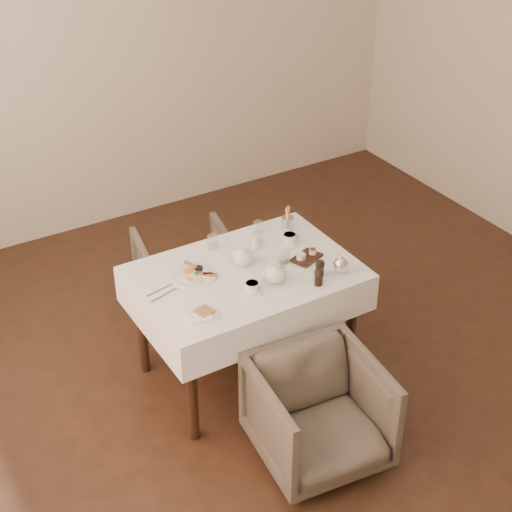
{
  "coord_description": "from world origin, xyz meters",
  "views": [
    {
      "loc": [
        -2.36,
        -3.05,
        3.27
      ],
      "look_at": [
        -0.37,
        0.26,
        0.82
      ],
      "focal_mm": 55.0,
      "sensor_mm": 36.0,
      "label": 1
    }
  ],
  "objects_px": {
    "armchair_near": "(319,414)",
    "armchair_far": "(187,274)",
    "breakfast_plate": "(193,274)",
    "teapot_centre": "(243,255)",
    "table": "(245,288)"
  },
  "relations": [
    {
      "from": "breakfast_plate",
      "to": "table",
      "type": "bearing_deg",
      "value": -16.99
    },
    {
      "from": "armchair_near",
      "to": "teapot_centre",
      "type": "xyz_separation_m",
      "value": [
        0.04,
        0.87,
        0.52
      ]
    },
    {
      "from": "breakfast_plate",
      "to": "armchair_near",
      "type": "bearing_deg",
      "value": -68.65
    },
    {
      "from": "armchair_near",
      "to": "breakfast_plate",
      "type": "relative_size",
      "value": 2.48
    },
    {
      "from": "armchair_near",
      "to": "armchair_far",
      "type": "distance_m",
      "value": 1.59
    },
    {
      "from": "armchair_near",
      "to": "teapot_centre",
      "type": "height_order",
      "value": "teapot_centre"
    },
    {
      "from": "armchair_far",
      "to": "teapot_centre",
      "type": "distance_m",
      "value": 0.9
    },
    {
      "from": "armchair_near",
      "to": "breakfast_plate",
      "type": "xyz_separation_m",
      "value": [
        -0.26,
        0.92,
        0.46
      ]
    },
    {
      "from": "armchair_far",
      "to": "breakfast_plate",
      "type": "relative_size",
      "value": 2.37
    },
    {
      "from": "teapot_centre",
      "to": "breakfast_plate",
      "type": "bearing_deg",
      "value": 175.42
    },
    {
      "from": "breakfast_plate",
      "to": "teapot_centre",
      "type": "height_order",
      "value": "teapot_centre"
    },
    {
      "from": "armchair_far",
      "to": "breakfast_plate",
      "type": "xyz_separation_m",
      "value": [
        -0.27,
        -0.67,
        0.47
      ]
    },
    {
      "from": "breakfast_plate",
      "to": "armchair_far",
      "type": "bearing_deg",
      "value": 73.4
    },
    {
      "from": "armchair_near",
      "to": "armchair_far",
      "type": "bearing_deg",
      "value": 95.87
    },
    {
      "from": "armchair_near",
      "to": "teapot_centre",
      "type": "bearing_deg",
      "value": 93.73
    }
  ]
}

